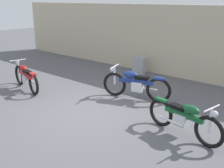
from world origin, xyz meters
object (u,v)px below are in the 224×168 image
stone_marker (139,66)px  motorcycle_blue (135,84)px  motorcycle_green (184,118)px  motorcycle_red (26,77)px  helmet (129,76)px

stone_marker → motorcycle_blue: bearing=-57.5°
motorcycle_green → motorcycle_blue: 2.47m
motorcycle_green → motorcycle_red: motorcycle_red is taller
helmet → motorcycle_green: size_ratio=0.13×
motorcycle_green → motorcycle_red: size_ratio=0.98×
stone_marker → helmet: size_ratio=2.76×
helmet → stone_marker: bearing=101.1°
helmet → motorcycle_red: bearing=-122.0°
stone_marker → motorcycle_green: size_ratio=0.37×
stone_marker → motorcycle_blue: motorcycle_blue is taller
helmet → motorcycle_green: (3.50, -2.73, 0.29)m
motorcycle_red → motorcycle_blue: 3.67m
motorcycle_red → motorcycle_green: bearing=-163.0°
helmet → motorcycle_green: bearing=-37.9°
motorcycle_red → motorcycle_blue: size_ratio=0.95×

